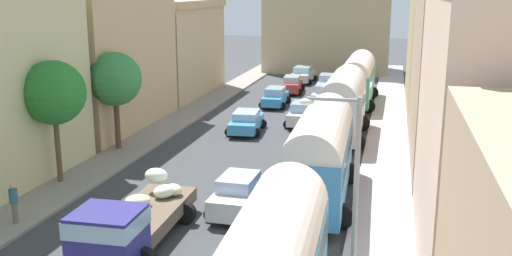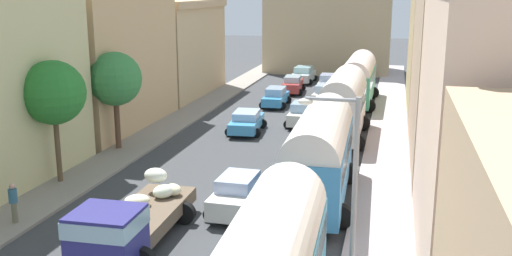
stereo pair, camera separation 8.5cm
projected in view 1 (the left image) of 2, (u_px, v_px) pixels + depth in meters
ground_plane at (276, 130)px, 38.31m from camera, size 154.00×154.00×0.00m
sidewalk_left at (173, 123)px, 39.93m from camera, size 2.50×70.00×0.14m
sidewalk_right at (388, 135)px, 36.66m from camera, size 2.50×70.00×0.14m
building_left_2 at (105, 50)px, 37.88m from camera, size 5.71×12.03×10.39m
building_left_3 at (180, 48)px, 49.88m from camera, size 4.77×12.42×8.20m
building_right_1 at (512, 118)px, 18.12m from camera, size 5.70×11.71×10.30m
building_right_2 at (464, 51)px, 30.48m from camera, size 4.89×12.98×11.90m
building_right_3 at (443, 45)px, 44.13m from camera, size 5.54×14.40×9.86m
distant_church at (328, 11)px, 63.68m from camera, size 13.60×7.28×20.53m
parked_bus_1 at (320, 152)px, 24.91m from camera, size 3.39×8.95×4.12m
parked_bus_2 at (343, 102)px, 35.56m from camera, size 3.22×8.18×4.19m
parked_bus_3 at (358, 77)px, 46.32m from camera, size 3.24×9.66×4.00m
cargo_truck_0 at (129, 222)px, 20.30m from camera, size 3.14×7.10×2.18m
car_0 at (246, 121)px, 37.60m from camera, size 2.51×4.35×1.41m
car_1 at (275, 97)px, 45.99m from camera, size 2.20×4.21×1.51m
car_2 at (292, 84)px, 51.86m from camera, size 2.27×4.22×1.54m
car_3 at (303, 75)px, 57.54m from camera, size 2.51×4.42×1.62m
car_4 at (239, 194)px, 23.98m from camera, size 2.27×3.86×1.64m
car_5 at (303, 114)px, 39.35m from camera, size 2.26×3.62×1.64m
car_6 at (325, 95)px, 46.65m from camera, size 2.38×4.27×1.64m
car_7 at (328, 83)px, 52.76m from camera, size 2.27×3.96×1.56m
pedestrian_1 at (14, 202)px, 22.61m from camera, size 0.41×0.41×1.76m
streetlamp_near at (348, 179)px, 16.93m from camera, size 1.81×0.28×6.15m
roadside_tree_1 at (53, 93)px, 26.75m from camera, size 3.01×3.01×5.96m
roadside_tree_2 at (115, 79)px, 32.58m from camera, size 3.06×3.06×5.72m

